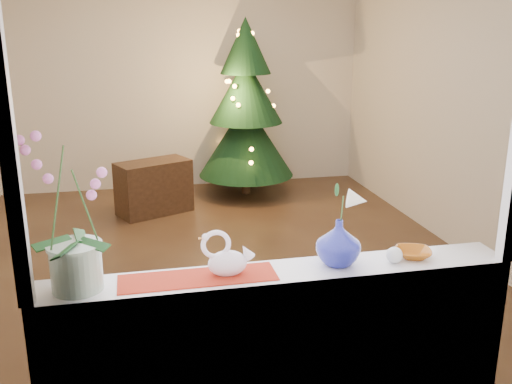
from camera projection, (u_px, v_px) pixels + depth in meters
ground at (212, 258)px, 5.09m from camera, size 5.00×5.00×0.00m
wall_back at (181, 80)px, 7.05m from camera, size 4.50×0.10×2.70m
wall_front at (290, 188)px, 2.36m from camera, size 4.50×0.10×2.70m
wall_right at (455, 100)px, 5.17m from camera, size 0.10×5.00×2.70m
window_apron at (284, 373)px, 2.66m from camera, size 2.20×0.08×0.88m
windowsill at (281, 275)px, 2.61m from camera, size 2.20×0.26×0.04m
window_frame at (289, 103)px, 2.29m from camera, size 2.22×0.06×1.60m
runner at (198, 278)px, 2.53m from camera, size 0.70×0.20×0.01m
orchid_pot at (71, 213)px, 2.33m from camera, size 0.30×0.30×0.68m
swan at (227, 254)px, 2.53m from camera, size 0.27×0.20×0.21m
blue_vase at (339, 239)px, 2.65m from camera, size 0.28×0.28×0.25m
lily at (341, 194)px, 2.58m from camera, size 0.14×0.08×0.19m
paperweight at (394, 255)px, 2.68m from camera, size 0.08×0.08×0.08m
amber_dish at (413, 254)px, 2.75m from camera, size 0.18×0.18×0.04m
xmas_tree at (246, 109)px, 6.76m from camera, size 1.26×1.26×2.10m
side_table at (154, 187)px, 6.25m from camera, size 0.87×0.68×0.58m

